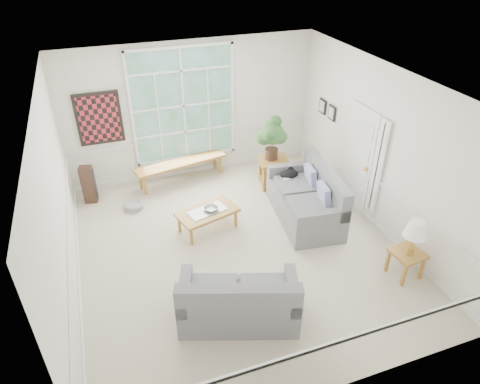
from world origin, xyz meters
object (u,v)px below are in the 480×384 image
(loveseat_front, at_px, (239,294))
(coffee_table, at_px, (208,220))
(side_table, at_px, (405,263))
(loveseat_right, at_px, (305,195))
(end_table, at_px, (273,172))

(loveseat_front, height_order, coffee_table, loveseat_front)
(side_table, bearing_deg, coffee_table, 139.71)
(loveseat_right, xyz_separation_m, loveseat_front, (-2.05, -1.95, -0.06))
(loveseat_right, distance_m, coffee_table, 1.94)
(loveseat_front, distance_m, end_table, 3.85)
(coffee_table, bearing_deg, end_table, 15.66)
(side_table, bearing_deg, end_table, 104.79)
(loveseat_right, xyz_separation_m, coffee_table, (-1.89, 0.26, -0.31))
(coffee_table, distance_m, end_table, 2.12)
(loveseat_right, relative_size, end_table, 3.12)
(end_table, xyz_separation_m, side_table, (0.89, -3.38, -0.07))
(end_table, bearing_deg, coffee_table, -149.16)
(end_table, bearing_deg, loveseat_right, -86.72)
(coffee_table, bearing_deg, side_table, -55.47)
(coffee_table, xyz_separation_m, side_table, (2.71, -2.29, 0.04))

